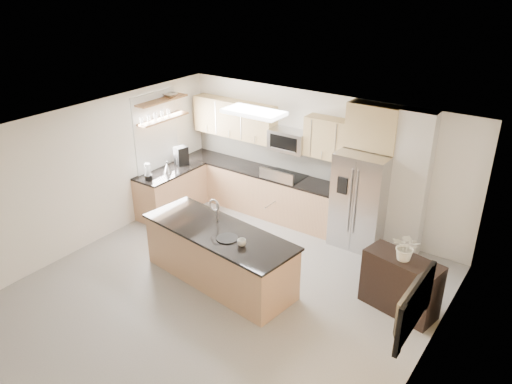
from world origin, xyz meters
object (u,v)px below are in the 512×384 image
Objects in this scene: refrigerator at (361,200)px; microwave at (289,140)px; range at (284,197)px; platter at (227,238)px; kettle at (167,168)px; bowl at (170,94)px; flower_vase at (408,240)px; television at (405,303)px; credenza at (401,284)px; island at (219,255)px; blender at (148,173)px; cup at (242,243)px; coffee_maker at (181,156)px.

microwave is at bearing 174.14° from refrigerator.
platter is (0.58, -2.57, 0.46)m from range.
kettle is 1.45m from bowl.
range is 3.40× the size of platter.
television is (0.52, -1.58, 0.13)m from flower_vase.
island is at bearing -149.69° from credenza.
bowl reaches higher than island.
television is at bearing -14.82° from blender.
credenza is at bearing -48.00° from refrigerator.
cup is at bearing -72.18° from microwave.
range is 2.67m from platter.
coffee_maker is 0.36× the size of television.
microwave reaches higher than coffee_maker.
microwave is 2.52m from bowl.
platter is at bearing -77.90° from microwave.
blender is (-3.73, -1.60, 0.17)m from refrigerator.
flower_vase is at bearing -48.24° from refrigerator.
cup is at bearing -31.01° from bowl.
range is 3.33m from credenza.
cup is at bearing -8.84° from island.
flower_vase is (2.41, 1.03, 0.28)m from platter.
television is at bearing -42.75° from microwave.
platter is 3.67m from bowl.
microwave is 1.18× the size of flower_vase.
cup is 0.40× the size of blender.
television is at bearing -10.67° from platter.
credenza is at bearing 27.51° from cup.
cup is (0.58, -0.16, 0.51)m from island.
blender is at bearing -96.13° from kettle.
range is 1.71m from refrigerator.
credenza is (2.68, 0.93, -0.02)m from island.
coffee_maker is at bearing 98.22° from kettle.
refrigerator is 2.67m from cup.
television reaches higher than island.
microwave is 3.25× the size of kettle.
range is 1.02× the size of credenza.
coffee_maker is at bearing 10.83° from bowl.
refrigerator is 3.86m from kettle.
credenza is at bearing -28.74° from microwave.
platter is at bearing -156.86° from flower_vase.
coffee_maker reaches higher than platter.
microwave is at bearing 47.25° from television.
flower_vase is at bearing 25.50° from island.
credenza is at bearing 18.35° from television.
cup is 0.21× the size of flower_vase.
refrigerator is 2.76× the size of flower_vase.
bowl reaches higher than cup.
kettle is 0.61× the size of coffee_maker.
credenza is 2.67m from platter.
cup is at bearing -107.07° from refrigerator.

